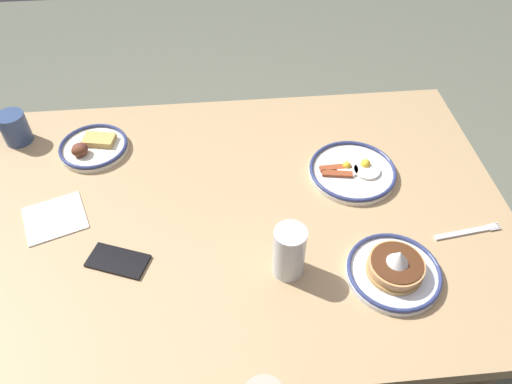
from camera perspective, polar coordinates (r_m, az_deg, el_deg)
The scene contains 10 objects.
ground_plane at distance 1.92m, azimuth -1.86°, elevation -17.17°, with size 6.00×6.00×0.00m, color #626756.
dining_table at distance 1.35m, azimuth -2.53°, elevation -4.51°, with size 1.47×0.98×0.75m.
plate_near_main at distance 1.53m, azimuth -18.63°, elevation 5.01°, with size 0.20×0.20×0.05m.
plate_center_pancakes at distance 1.40m, azimuth 11.25°, elevation 2.41°, with size 0.25×0.25×0.04m.
plate_far_companion at distance 1.19m, azimuth 15.92°, elevation -8.76°, with size 0.22×0.22×0.09m.
coffee_mug at distance 1.63m, azimuth -26.53°, elevation 6.80°, with size 0.11×0.08×0.10m.
drinking_glass at distance 1.12m, azimuth 3.89°, elevation -7.23°, with size 0.08×0.08×0.14m.
cell_phone at distance 1.23m, azimuth -15.88°, elevation -7.77°, with size 0.14×0.07×0.01m, color black.
paper_napkin at distance 1.37m, azimuth -22.51°, elevation -2.84°, with size 0.15×0.14×0.00m, color white.
fork_near at distance 1.35m, azimuth 23.60°, elevation -4.30°, with size 0.18×0.04×0.01m.
Camera 1 is at (0.02, 0.86, 1.72)m, focal length 34.12 mm.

